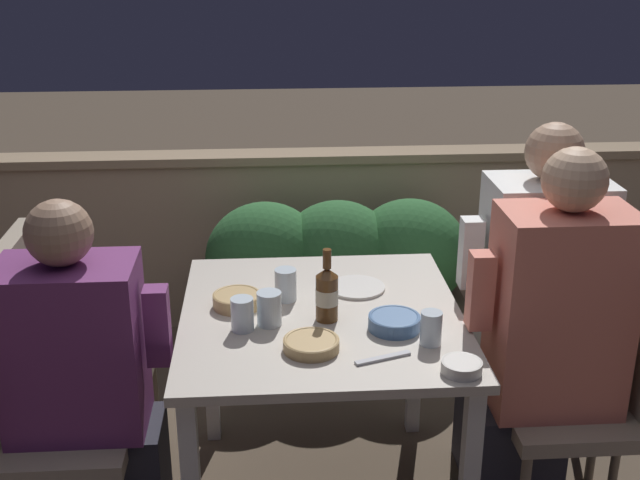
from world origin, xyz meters
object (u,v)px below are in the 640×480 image
object	(u,v)px
person_white_polo	(529,308)
beer_bottle	(327,293)
person_purple_stripe	(90,387)
person_coral_top	(545,350)
chair_left_near	(21,400)
chair_right_near	(605,374)
chair_left_far	(53,344)
chair_right_far	(583,331)

from	to	relation	value
person_white_polo	beer_bottle	distance (m)	0.76
person_purple_stripe	person_coral_top	xyz separation A→B (m)	(1.39, 0.02, 0.06)
person_coral_top	chair_left_near	bearing A→B (deg)	-179.16
chair_left_near	person_coral_top	bearing A→B (deg)	0.84
chair_right_near	person_coral_top	xyz separation A→B (m)	(-0.20, 0.00, 0.10)
person_purple_stripe	person_coral_top	distance (m)	1.39
person_purple_stripe	chair_right_near	distance (m)	1.60
chair_left_far	chair_right_far	world-z (taller)	same
person_purple_stripe	person_coral_top	bearing A→B (deg)	0.97
beer_bottle	chair_right_far	bearing A→B (deg)	12.28
chair_left_far	chair_right_far	size ratio (longest dim) A/B	1.00
chair_left_near	chair_right_far	size ratio (longest dim) A/B	1.00
chair_left_near	chair_right_far	world-z (taller)	same
chair_right_far	beer_bottle	size ratio (longest dim) A/B	4.00
person_purple_stripe	person_white_polo	size ratio (longest dim) A/B	0.91
chair_left_near	beer_bottle	distance (m)	0.97
chair_left_near	chair_right_near	world-z (taller)	same
person_purple_stripe	person_white_polo	xyz separation A→B (m)	(1.43, 0.32, 0.06)
person_purple_stripe	person_white_polo	bearing A→B (deg)	12.45
person_coral_top	beer_bottle	bearing A→B (deg)	172.13
person_coral_top	beer_bottle	xyz separation A→B (m)	(-0.67, 0.09, 0.17)
chair_right_near	person_coral_top	size ratio (longest dim) A/B	0.72
person_coral_top	beer_bottle	distance (m)	0.70
chair_right_near	person_coral_top	world-z (taller)	person_coral_top
chair_left_far	chair_right_near	bearing A→B (deg)	-10.34
chair_left_near	chair_right_near	distance (m)	1.80
person_purple_stripe	person_coral_top	world-z (taller)	person_coral_top
beer_bottle	chair_left_near	bearing A→B (deg)	-172.85
person_purple_stripe	person_white_polo	distance (m)	1.47
beer_bottle	chair_right_near	bearing A→B (deg)	-6.05
person_white_polo	beer_bottle	world-z (taller)	person_white_polo
chair_right_near	chair_right_far	bearing A→B (deg)	81.59
chair_right_near	beer_bottle	bearing A→B (deg)	173.95
chair_right_near	person_purple_stripe	bearing A→B (deg)	-179.15
chair_left_near	chair_right_near	size ratio (longest dim) A/B	1.00
chair_left_far	chair_right_far	distance (m)	1.84
chair_left_far	chair_right_near	distance (m)	1.82
person_coral_top	chair_right_far	distance (m)	0.40
chair_right_far	person_white_polo	world-z (taller)	person_white_polo
person_coral_top	chair_right_far	world-z (taller)	person_coral_top
chair_right_near	person_white_polo	size ratio (longest dim) A/B	0.72
person_purple_stripe	chair_left_far	world-z (taller)	person_purple_stripe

